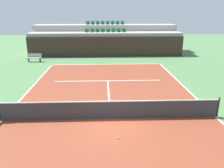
# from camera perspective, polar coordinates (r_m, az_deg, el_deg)

# --- Properties ---
(ground_plane) EXTENTS (80.00, 80.00, 0.00)m
(ground_plane) POSITION_cam_1_polar(r_m,az_deg,el_deg) (11.61, -0.38, -8.77)
(ground_plane) COLOR #477042
(court_surface) EXTENTS (11.00, 24.00, 0.01)m
(court_surface) POSITION_cam_1_polar(r_m,az_deg,el_deg) (11.60, -0.38, -8.75)
(court_surface) COLOR brown
(court_surface) RESTS_ON ground_plane
(baseline_far) EXTENTS (11.00, 0.10, 0.00)m
(baseline_far) POSITION_cam_1_polar(r_m,az_deg,el_deg) (22.89, -1.40, 5.01)
(baseline_far) COLOR white
(baseline_far) RESTS_ON court_surface
(sideline_left) EXTENTS (0.10, 24.00, 0.00)m
(sideline_left) POSITION_cam_1_polar(r_m,az_deg,el_deg) (12.67, -26.13, -8.29)
(sideline_left) COLOR white
(sideline_left) RESTS_ON court_surface
(sideline_right) EXTENTS (0.10, 24.00, 0.00)m
(sideline_right) POSITION_cam_1_polar(r_m,az_deg,el_deg) (12.96, 24.70, -7.49)
(sideline_right) COLOR white
(sideline_right) RESTS_ON court_surface
(service_line_far) EXTENTS (8.26, 0.10, 0.00)m
(service_line_far) POSITION_cam_1_polar(r_m,az_deg,el_deg) (17.54, -1.09, 0.83)
(service_line_far) COLOR white
(service_line_far) RESTS_ON court_surface
(centre_service_line) EXTENTS (0.10, 6.40, 0.00)m
(centre_service_line) POSITION_cam_1_polar(r_m,az_deg,el_deg) (14.52, -0.81, -2.97)
(centre_service_line) COLOR white
(centre_service_line) RESTS_ON court_surface
(back_wall) EXTENTS (18.05, 0.30, 2.30)m
(back_wall) POSITION_cam_1_polar(r_m,az_deg,el_deg) (26.59, -1.57, 9.37)
(back_wall) COLOR #33231E
(back_wall) RESTS_ON ground_plane
(stands_tier_lower) EXTENTS (18.05, 2.40, 2.67)m
(stands_tier_lower) POSITION_cam_1_polar(r_m,az_deg,el_deg) (27.90, -1.61, 10.19)
(stands_tier_lower) COLOR #9E9E99
(stands_tier_lower) RESTS_ON ground_plane
(stands_tier_upper) EXTENTS (18.05, 2.40, 3.42)m
(stands_tier_upper) POSITION_cam_1_polar(r_m,az_deg,el_deg) (30.23, -1.68, 11.53)
(stands_tier_upper) COLOR #9E9E99
(stands_tier_upper) RESTS_ON ground_plane
(seating_row_lower) EXTENTS (4.91, 0.44, 0.44)m
(seating_row_lower) POSITION_cam_1_polar(r_m,az_deg,el_deg) (27.82, -1.64, 13.19)
(seating_row_lower) COLOR #1E6633
(seating_row_lower) RESTS_ON stands_tier_lower
(seating_row_upper) EXTENTS (4.91, 0.44, 0.44)m
(seating_row_upper) POSITION_cam_1_polar(r_m,az_deg,el_deg) (30.16, -1.72, 15.02)
(seating_row_upper) COLOR #1E6633
(seating_row_upper) RESTS_ON stands_tier_upper
(tennis_net) EXTENTS (11.08, 0.08, 1.07)m
(tennis_net) POSITION_cam_1_polar(r_m,az_deg,el_deg) (11.38, -0.39, -6.49)
(tennis_net) COLOR black
(tennis_net) RESTS_ON court_surface
(player_bench) EXTENTS (1.50, 0.40, 0.85)m
(player_bench) POSITION_cam_1_polar(r_m,az_deg,el_deg) (25.36, -19.03, 6.47)
(player_bench) COLOR #99999E
(player_bench) RESTS_ON ground_plane
(tennis_ball_0) EXTENTS (0.07, 0.07, 0.07)m
(tennis_ball_0) POSITION_cam_1_polar(r_m,az_deg,el_deg) (9.95, 1.65, -13.50)
(tennis_ball_0) COLOR #CCE033
(tennis_ball_0) RESTS_ON court_surface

